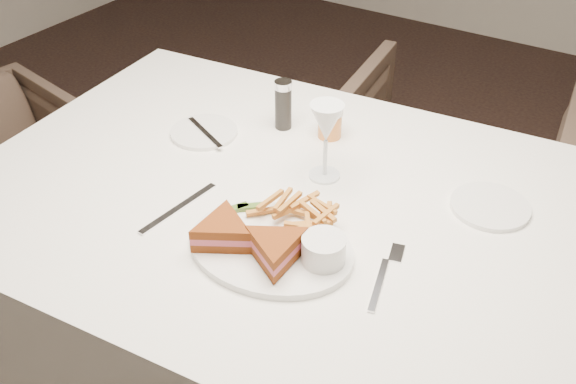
{
  "coord_description": "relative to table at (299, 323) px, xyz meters",
  "views": [
    {
      "loc": [
        0.82,
        -1.27,
        1.55
      ],
      "look_at": [
        0.28,
        -0.41,
        0.8
      ],
      "focal_mm": 40.0,
      "sensor_mm": 36.0,
      "label": 1
    }
  ],
  "objects": [
    {
      "name": "chair_far",
      "position": [
        0.06,
        0.81,
        -0.01
      ],
      "size": [
        0.77,
        0.73,
        0.72
      ],
      "primitive_type": "imported",
      "rotation": [
        0.0,
        0.0,
        3.26
      ],
      "color": "#47362B",
      "rests_on": "ground"
    },
    {
      "name": "ground",
      "position": [
        -0.28,
        0.36,
        -0.38
      ],
      "size": [
        5.0,
        5.0,
        0.0
      ],
      "primitive_type": "plane",
      "color": "black",
      "rests_on": "ground"
    },
    {
      "name": "table_setting",
      "position": [
        0.01,
        -0.07,
        0.41
      ],
      "size": [
        0.83,
        0.58,
        0.18
      ],
      "color": "white",
      "rests_on": "table"
    },
    {
      "name": "table",
      "position": [
        0.0,
        0.0,
        0.0
      ],
      "size": [
        1.52,
        1.08,
        0.75
      ],
      "primitive_type": "cube",
      "rotation": [
        0.0,
        0.0,
        0.09
      ],
      "color": "white",
      "rests_on": "ground"
    }
  ]
}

